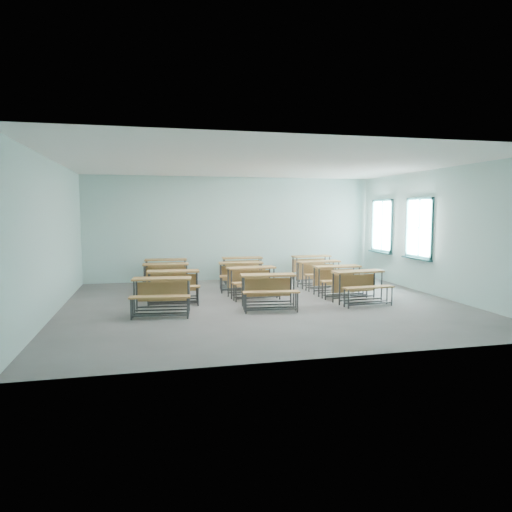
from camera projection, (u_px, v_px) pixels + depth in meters
The scene contains 13 objects.
room at pixel (267, 235), 10.44m from camera, with size 9.04×8.04×3.24m.
desk_unit_r0c0 at pixel (162, 290), 9.45m from camera, with size 1.30×0.95×0.75m.
desk_unit_r0c1 at pixel (269, 286), 10.01m from camera, with size 1.28×0.93×0.75m.
desk_unit_r0c2 at pixel (360, 282), 10.59m from camera, with size 1.26×0.90×0.75m.
desk_unit_r1c0 at pixel (173, 281), 10.63m from camera, with size 1.25×0.88×0.75m.
desk_unit_r1c1 at pixel (252, 277), 11.31m from camera, with size 1.27×0.90×0.75m.
desk_unit_r1c2 at pixel (339, 276), 11.57m from camera, with size 1.22×0.83×0.75m.
desk_unit_r2c0 at pixel (166, 273), 12.06m from camera, with size 1.25×0.88×0.75m.
desk_unit_r2c1 at pixel (241, 272), 12.39m from camera, with size 1.28×0.93×0.75m.
desk_unit_r2c2 at pixel (320, 270), 12.71m from camera, with size 1.27×0.91×0.75m.
desk_unit_r3c0 at pixel (166, 268), 13.21m from camera, with size 1.25×0.88×0.75m.
desk_unit_r3c1 at pixel (243, 266), 13.73m from camera, with size 1.25×0.88×0.75m.
desk_unit_r3c2 at pixel (313, 264), 14.23m from camera, with size 1.25×0.88×0.75m.
Camera 1 is at (-2.54, -10.08, 2.14)m, focal length 32.00 mm.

